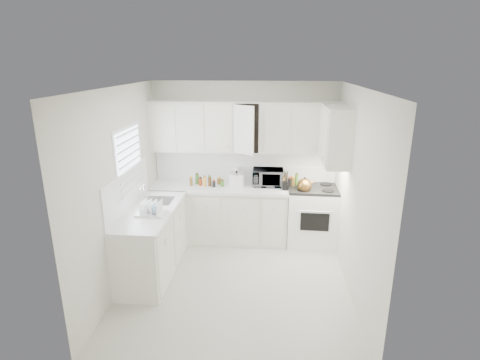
# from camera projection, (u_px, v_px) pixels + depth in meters

# --- Properties ---
(floor) EXTENTS (3.20, 3.20, 0.00)m
(floor) POSITION_uv_depth(u_px,v_px,m) (236.00, 282.00, 5.23)
(floor) COLOR beige
(floor) RESTS_ON ground
(ceiling) EXTENTS (3.20, 3.20, 0.00)m
(ceiling) POSITION_uv_depth(u_px,v_px,m) (235.00, 87.00, 4.46)
(ceiling) COLOR white
(ceiling) RESTS_ON ground
(wall_back) EXTENTS (3.00, 0.00, 3.00)m
(wall_back) POSITION_uv_depth(u_px,v_px,m) (244.00, 161.00, 6.37)
(wall_back) COLOR silver
(wall_back) RESTS_ON ground
(wall_front) EXTENTS (3.00, 0.00, 3.00)m
(wall_front) POSITION_uv_depth(u_px,v_px,m) (219.00, 253.00, 3.32)
(wall_front) COLOR silver
(wall_front) RESTS_ON ground
(wall_left) EXTENTS (0.00, 3.20, 3.20)m
(wall_left) POSITION_uv_depth(u_px,v_px,m) (121.00, 190.00, 4.96)
(wall_left) COLOR silver
(wall_left) RESTS_ON ground
(wall_right) EXTENTS (0.00, 3.20, 3.20)m
(wall_right) POSITION_uv_depth(u_px,v_px,m) (356.00, 196.00, 4.73)
(wall_right) COLOR silver
(wall_right) RESTS_ON ground
(window_blinds) EXTENTS (0.06, 0.96, 1.06)m
(window_blinds) POSITION_uv_depth(u_px,v_px,m) (130.00, 164.00, 5.22)
(window_blinds) COLOR white
(window_blinds) RESTS_ON wall_left
(lower_cabinets_back) EXTENTS (2.22, 0.60, 0.90)m
(lower_cabinets_back) POSITION_uv_depth(u_px,v_px,m) (220.00, 215.00, 6.37)
(lower_cabinets_back) COLOR silver
(lower_cabinets_back) RESTS_ON floor
(lower_cabinets_left) EXTENTS (0.60, 1.60, 0.90)m
(lower_cabinets_left) POSITION_uv_depth(u_px,v_px,m) (152.00, 243.00, 5.38)
(lower_cabinets_left) COLOR silver
(lower_cabinets_left) RESTS_ON floor
(countertop_back) EXTENTS (2.24, 0.64, 0.05)m
(countertop_back) POSITION_uv_depth(u_px,v_px,m) (219.00, 188.00, 6.22)
(countertop_back) COLOR white
(countertop_back) RESTS_ON lower_cabinets_back
(countertop_left) EXTENTS (0.64, 1.62, 0.05)m
(countertop_left) POSITION_uv_depth(u_px,v_px,m) (151.00, 211.00, 5.24)
(countertop_left) COLOR white
(countertop_left) RESTS_ON lower_cabinets_left
(backsplash_back) EXTENTS (2.98, 0.02, 0.55)m
(backsplash_back) POSITION_uv_depth(u_px,v_px,m) (244.00, 166.00, 6.38)
(backsplash_back) COLOR white
(backsplash_back) RESTS_ON wall_back
(backsplash_left) EXTENTS (0.02, 1.60, 0.55)m
(backsplash_left) POSITION_uv_depth(u_px,v_px,m) (127.00, 190.00, 5.18)
(backsplash_left) COLOR white
(backsplash_left) RESTS_ON wall_left
(upper_cabinets_back) EXTENTS (3.00, 0.33, 0.80)m
(upper_cabinets_back) POSITION_uv_depth(u_px,v_px,m) (244.00, 152.00, 6.15)
(upper_cabinets_back) COLOR silver
(upper_cabinets_back) RESTS_ON wall_back
(upper_cabinets_right) EXTENTS (0.33, 0.90, 0.80)m
(upper_cabinets_right) POSITION_uv_depth(u_px,v_px,m) (334.00, 163.00, 5.46)
(upper_cabinets_right) COLOR silver
(upper_cabinets_right) RESTS_ON wall_right
(sink) EXTENTS (0.42, 0.38, 0.30)m
(sink) POSITION_uv_depth(u_px,v_px,m) (157.00, 193.00, 5.53)
(sink) COLOR gray
(sink) RESTS_ON countertop_left
(stove) EXTENTS (0.83, 0.69, 1.25)m
(stove) POSITION_uv_depth(u_px,v_px,m) (314.00, 208.00, 6.19)
(stove) COLOR white
(stove) RESTS_ON floor
(tea_kettle) EXTENTS (0.30, 0.26, 0.26)m
(tea_kettle) POSITION_uv_depth(u_px,v_px,m) (305.00, 184.00, 5.91)
(tea_kettle) COLOR olive
(tea_kettle) RESTS_ON stove
(frying_pan) EXTENTS (0.31, 0.48, 0.04)m
(frying_pan) POSITION_uv_depth(u_px,v_px,m) (325.00, 185.00, 6.22)
(frying_pan) COLOR black
(frying_pan) RESTS_ON stove
(microwave) EXTENTS (0.49, 0.28, 0.33)m
(microwave) POSITION_uv_depth(u_px,v_px,m) (268.00, 176.00, 6.21)
(microwave) COLOR gray
(microwave) RESTS_ON countertop_back
(rice_cooker) EXTENTS (0.31, 0.31, 0.25)m
(rice_cooker) POSITION_uv_depth(u_px,v_px,m) (237.00, 178.00, 6.19)
(rice_cooker) COLOR white
(rice_cooker) RESTS_ON countertop_back
(paper_towel) EXTENTS (0.12, 0.12, 0.27)m
(paper_towel) POSITION_uv_depth(u_px,v_px,m) (236.00, 175.00, 6.37)
(paper_towel) COLOR white
(paper_towel) RESTS_ON countertop_back
(utensil_crock) EXTENTS (0.12, 0.12, 0.32)m
(utensil_crock) POSITION_uv_depth(u_px,v_px,m) (286.00, 180.00, 5.99)
(utensil_crock) COLOR black
(utensil_crock) RESTS_ON countertop_back
(dish_rack) EXTENTS (0.38, 0.29, 0.20)m
(dish_rack) POSITION_uv_depth(u_px,v_px,m) (151.00, 207.00, 5.04)
(dish_rack) COLOR white
(dish_rack) RESTS_ON countertop_left
(spice_left_0) EXTENTS (0.06, 0.06, 0.13)m
(spice_left_0) POSITION_uv_depth(u_px,v_px,m) (193.00, 179.00, 6.35)
(spice_left_0) COLOR brown
(spice_left_0) RESTS_ON countertop_back
(spice_left_1) EXTENTS (0.06, 0.06, 0.13)m
(spice_left_1) POSITION_uv_depth(u_px,v_px,m) (196.00, 181.00, 6.26)
(spice_left_1) COLOR #417E2A
(spice_left_1) RESTS_ON countertop_back
(spice_left_2) EXTENTS (0.06, 0.06, 0.13)m
(spice_left_2) POSITION_uv_depth(u_px,v_px,m) (201.00, 180.00, 6.34)
(spice_left_2) COLOR #B23C17
(spice_left_2) RESTS_ON countertop_back
(spice_left_3) EXTENTS (0.06, 0.06, 0.13)m
(spice_left_3) POSITION_uv_depth(u_px,v_px,m) (205.00, 181.00, 6.25)
(spice_left_3) COLOR gold
(spice_left_3) RESTS_ON countertop_back
(spice_left_4) EXTENTS (0.06, 0.06, 0.13)m
(spice_left_4) POSITION_uv_depth(u_px,v_px,m) (210.00, 180.00, 6.33)
(spice_left_4) COLOR brown
(spice_left_4) RESTS_ON countertop_back
(spice_left_5) EXTENTS (0.06, 0.06, 0.13)m
(spice_left_5) POSITION_uv_depth(u_px,v_px,m) (214.00, 182.00, 6.23)
(spice_left_5) COLOR black
(spice_left_5) RESTS_ON countertop_back
(spice_left_6) EXTENTS (0.06, 0.06, 0.13)m
(spice_left_6) POSITION_uv_depth(u_px,v_px,m) (219.00, 180.00, 6.31)
(spice_left_6) COLOR brown
(spice_left_6) RESTS_ON countertop_back
(spice_left_7) EXTENTS (0.06, 0.06, 0.13)m
(spice_left_7) POSITION_uv_depth(u_px,v_px,m) (223.00, 182.00, 6.22)
(spice_left_7) COLOR #417E2A
(spice_left_7) RESTS_ON countertop_back
(sauce_right_0) EXTENTS (0.06, 0.06, 0.19)m
(sauce_right_0) POSITION_uv_depth(u_px,v_px,m) (279.00, 179.00, 6.27)
(sauce_right_0) COLOR #B23C17
(sauce_right_0) RESTS_ON countertop_back
(sauce_right_1) EXTENTS (0.06, 0.06, 0.19)m
(sauce_right_1) POSITION_uv_depth(u_px,v_px,m) (282.00, 180.00, 6.21)
(sauce_right_1) COLOR gold
(sauce_right_1) RESTS_ON countertop_back
(sauce_right_2) EXTENTS (0.06, 0.06, 0.19)m
(sauce_right_2) POSITION_uv_depth(u_px,v_px,m) (286.00, 179.00, 6.26)
(sauce_right_2) COLOR brown
(sauce_right_2) RESTS_ON countertop_back
(sauce_right_3) EXTENTS (0.06, 0.06, 0.19)m
(sauce_right_3) POSITION_uv_depth(u_px,v_px,m) (289.00, 180.00, 6.20)
(sauce_right_3) COLOR black
(sauce_right_3) RESTS_ON countertop_back
(sauce_right_4) EXTENTS (0.06, 0.06, 0.19)m
(sauce_right_4) POSITION_uv_depth(u_px,v_px,m) (292.00, 179.00, 6.25)
(sauce_right_4) COLOR brown
(sauce_right_4) RESTS_ON countertop_back
(sauce_right_5) EXTENTS (0.06, 0.06, 0.19)m
(sauce_right_5) POSITION_uv_depth(u_px,v_px,m) (296.00, 181.00, 6.19)
(sauce_right_5) COLOR #417E2A
(sauce_right_5) RESTS_ON countertop_back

